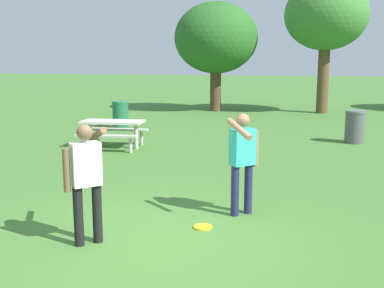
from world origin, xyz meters
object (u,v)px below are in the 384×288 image
(person_catcher, at_px, (86,175))
(trash_can_beside_table, at_px, (355,127))
(tree_broad_center, at_px, (326,16))
(tree_tall_left, at_px, (216,38))
(person_thrower, at_px, (243,156))
(picnic_table_near, at_px, (113,128))
(trash_can_further_along, at_px, (120,114))
(frisbee, at_px, (203,227))

(person_catcher, xyz_separation_m, trash_can_beside_table, (4.51, 8.82, -0.48))
(tree_broad_center, bearing_deg, tree_tall_left, -178.34)
(tree_broad_center, bearing_deg, person_thrower, -98.02)
(picnic_table_near, bearing_deg, trash_can_further_along, 106.96)
(person_thrower, height_order, trash_can_beside_table, person_thrower)
(person_catcher, bearing_deg, picnic_table_near, 108.22)
(person_thrower, height_order, trash_can_further_along, person_thrower)
(frisbee, xyz_separation_m, picnic_table_near, (-3.60, 5.70, 0.55))
(trash_can_further_along, distance_m, tree_tall_left, 7.15)
(person_catcher, relative_size, tree_tall_left, 0.33)
(trash_can_beside_table, distance_m, tree_broad_center, 8.59)
(person_catcher, relative_size, frisbee, 5.79)
(trash_can_further_along, xyz_separation_m, tree_broad_center, (7.32, 6.21, 3.79))
(trash_can_beside_table, bearing_deg, tree_broad_center, 93.67)
(person_catcher, xyz_separation_m, tree_tall_left, (-0.83, 16.37, 2.38))
(trash_can_further_along, bearing_deg, picnic_table_near, -73.04)
(person_catcher, distance_m, picnic_table_near, 6.97)
(frisbee, bearing_deg, trash_can_further_along, 116.69)
(frisbee, distance_m, picnic_table_near, 6.76)
(person_thrower, relative_size, trash_can_further_along, 1.71)
(person_catcher, relative_size, tree_broad_center, 0.28)
(frisbee, relative_size, tree_broad_center, 0.05)
(trash_can_beside_table, distance_m, trash_can_further_along, 7.95)
(trash_can_further_along, height_order, tree_broad_center, tree_broad_center)
(picnic_table_near, distance_m, trash_can_further_along, 3.86)
(frisbee, relative_size, tree_tall_left, 0.06)
(frisbee, xyz_separation_m, trash_can_further_along, (-4.72, 9.39, 0.47))
(picnic_table_near, distance_m, trash_can_beside_table, 7.04)
(person_thrower, distance_m, frisbee, 1.30)
(person_thrower, xyz_separation_m, frisbee, (-0.50, -0.73, -0.95))
(person_catcher, relative_size, trash_can_further_along, 1.71)
(person_thrower, bearing_deg, tree_broad_center, 81.98)
(person_catcher, distance_m, tree_broad_center, 17.31)
(person_thrower, relative_size, frisbee, 5.79)
(frisbee, bearing_deg, person_thrower, 55.32)
(tree_tall_left, bearing_deg, frisbee, -81.73)
(frisbee, relative_size, picnic_table_near, 0.16)
(trash_can_beside_table, bearing_deg, person_catcher, -117.10)
(trash_can_beside_table, xyz_separation_m, tree_tall_left, (-5.34, 7.55, 2.86))
(person_catcher, bearing_deg, person_thrower, 40.32)
(picnic_table_near, xyz_separation_m, trash_can_further_along, (-1.13, 3.69, -0.08))
(person_thrower, height_order, person_catcher, same)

